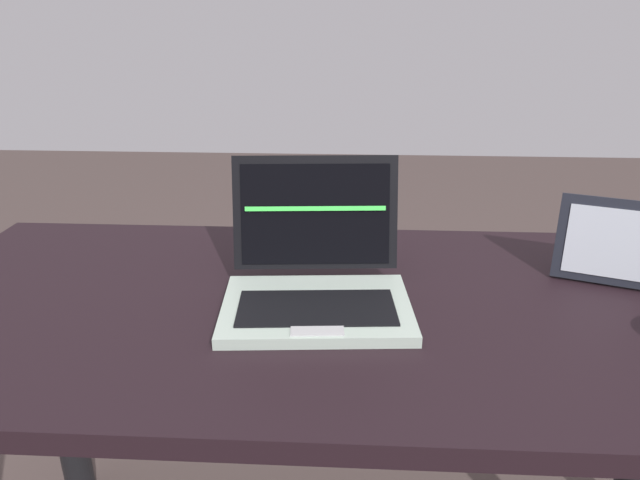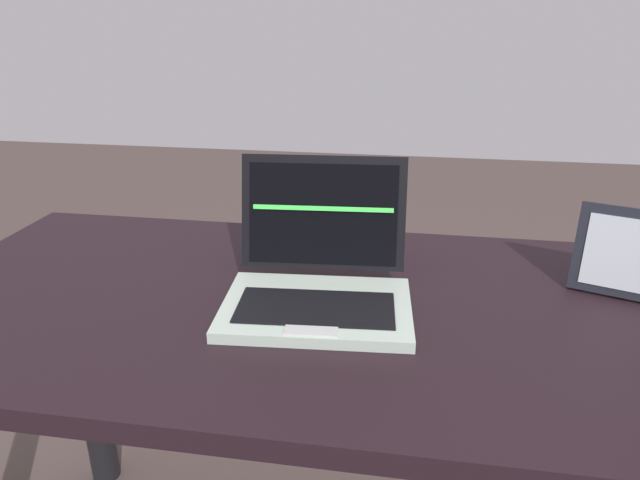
# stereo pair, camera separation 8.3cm
# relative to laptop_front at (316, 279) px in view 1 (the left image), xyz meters

# --- Properties ---
(desk) EXTENTS (1.47, 0.65, 0.71)m
(desk) POSITION_rel_laptop_front_xyz_m (0.06, 0.01, -0.16)
(desk) COLOR black
(desk) RESTS_ON ground
(laptop_front) EXTENTS (0.30, 0.26, 0.21)m
(laptop_front) POSITION_rel_laptop_front_xyz_m (0.00, 0.00, 0.00)
(laptop_front) COLOR #AFC2B3
(laptop_front) RESTS_ON desk
(photo_frame) EXTENTS (0.16, 0.09, 0.15)m
(photo_frame) POSITION_rel_laptop_front_xyz_m (0.48, 0.11, 0.03)
(photo_frame) COLOR black
(photo_frame) RESTS_ON desk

